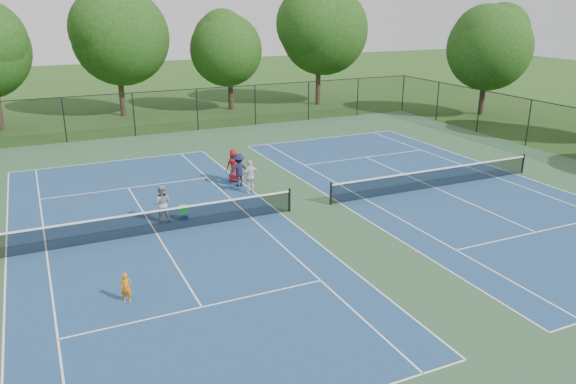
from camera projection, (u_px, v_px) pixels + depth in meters
name	position (u px, v px, depth m)	size (l,w,h in m)	color
ground	(310.00, 208.00, 25.44)	(140.00, 140.00, 0.00)	#234716
court_pad	(310.00, 208.00, 25.44)	(36.00, 36.00, 0.01)	#2B4D2B
tennis_court_left	(156.00, 231.00, 22.62)	(12.00, 23.83, 1.07)	navy
tennis_court_right	(434.00, 186.00, 28.20)	(12.00, 23.83, 1.07)	navy
perimeter_fence	(311.00, 174.00, 24.93)	(36.08, 36.08, 3.02)	black
tree_back_b	(116.00, 32.00, 44.07)	(7.60, 7.60, 10.03)	#2D2116
tree_back_c	(229.00, 44.00, 47.15)	(6.00, 6.00, 8.40)	#2D2116
tree_back_d	(319.00, 27.00, 49.05)	(7.80, 7.80, 10.37)	#2D2116
tree_side_e	(488.00, 42.00, 44.77)	(6.60, 6.60, 8.87)	#2D2116
child_player	(126.00, 288.00, 17.32)	(0.36, 0.24, 0.98)	orange
instructor	(162.00, 204.00, 23.62)	(0.79, 0.62, 1.63)	#9A9A9C
bystander_a	(250.00, 176.00, 27.21)	(0.98, 0.41, 1.68)	silver
bystander_b	(239.00, 170.00, 28.22)	(1.09, 0.63, 1.68)	#191836
bystander_c	(234.00, 166.00, 28.89)	(0.85, 0.56, 1.75)	maroon
ball_crate	(184.00, 217.00, 24.02)	(0.35, 0.27, 0.28)	navy
ball_hopper	(183.00, 210.00, 23.91)	(0.34, 0.26, 0.38)	green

